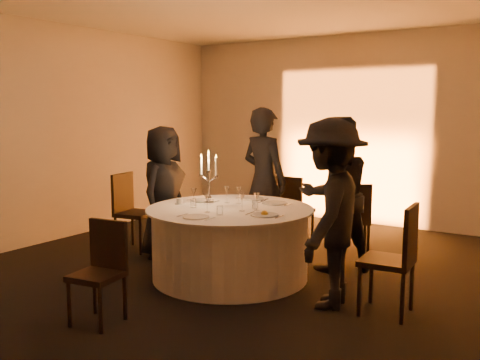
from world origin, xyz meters
The scene contains 30 objects.
floor centered at (0.00, 0.00, 0.00)m, with size 7.00×7.00×0.00m, color black.
wall_back centered at (0.00, 3.50, 1.50)m, with size 7.00×7.00×0.00m, color beige.
wall_left centered at (-3.00, 0.00, 1.50)m, with size 7.00×7.00×0.00m, color beige.
uplighter_fixture centered at (0.00, 3.20, 0.05)m, with size 0.25×0.12×0.10m, color black.
banquet_table centered at (0.00, 0.00, 0.38)m, with size 1.80×1.80×0.77m.
chair_left centered at (-1.74, 0.27, 0.56)m, with size 0.50×0.50×1.00m.
chair_back_left centered at (-0.10, 1.66, 0.53)m, with size 0.43×0.43×0.94m.
chair_back_right centered at (0.82, 1.53, 0.52)m, with size 0.54×0.54×0.93m.
chair_right centered at (1.84, -0.10, 0.56)m, with size 0.46×0.46×1.00m.
chair_front centered at (-0.26, -1.60, 0.49)m, with size 0.43×0.44×0.87m.
guest_left centered at (-1.15, 0.24, 0.81)m, with size 0.79×0.52×1.62m, color black.
guest_back_left centered at (-0.25, 1.16, 0.92)m, with size 0.67×0.44×1.85m, color black.
guest_back_right centered at (0.86, 0.87, 0.87)m, with size 0.85×0.66×1.74m, color black.
guest_right centered at (1.24, -0.20, 0.88)m, with size 1.13×0.65×1.75m, color black.
plate_left centered at (-0.50, 0.18, 0.78)m, with size 0.36×0.26×0.01m.
plate_back_left centered at (-0.09, 0.60, 0.78)m, with size 0.35×0.28×0.01m.
plate_back_right centered at (0.28, 0.48, 0.78)m, with size 0.36×0.28×0.01m.
plate_right centered at (0.53, -0.16, 0.79)m, with size 0.36×0.28×0.08m.
plate_front centered at (0.01, -0.61, 0.78)m, with size 0.36×0.26×0.01m.
coffee_cup centered at (-0.61, -0.11, 0.80)m, with size 0.11×0.11×0.07m.
candelabra centered at (-0.34, 0.08, 0.98)m, with size 0.26×0.12×0.61m.
wine_glass_a centered at (-0.42, -0.09, 0.91)m, with size 0.07×0.07×0.19m.
wine_glass_b centered at (-0.20, 0.24, 0.91)m, with size 0.07×0.07×0.19m.
wine_glass_c centered at (-0.05, 0.25, 0.91)m, with size 0.07×0.07×0.19m.
wine_glass_d centered at (0.33, 0.01, 0.91)m, with size 0.07×0.07×0.19m.
wine_glass_e centered at (0.21, -0.09, 0.91)m, with size 0.07×0.07×0.19m.
wine_glass_f centered at (-0.05, -0.34, 0.91)m, with size 0.07×0.07×0.19m.
tumbler_a centered at (0.13, -0.37, 0.82)m, with size 0.07×0.07×0.09m, color white.
tumbler_b centered at (-0.34, -0.20, 0.82)m, with size 0.07×0.07×0.09m, color white.
tumbler_c centered at (0.26, 0.09, 0.82)m, with size 0.07×0.07×0.09m, color white.
Camera 1 is at (3.16, -4.69, 1.83)m, focal length 40.00 mm.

